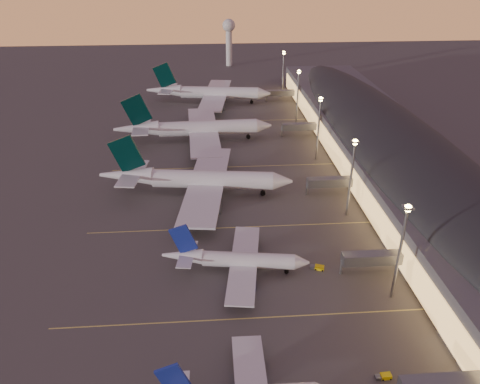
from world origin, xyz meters
The scene contains 11 objects.
ground centered at (0.00, 0.00, 0.00)m, with size 700.00×700.00×0.00m, color #44423F.
airliner_narrow_north centered at (-1.55, 13.18, 3.59)m, with size 38.89×35.05×13.89m.
airliner_wide_near centered at (-12.22, 58.34, 5.51)m, with size 66.84×61.39×21.39m.
airliner_wide_mid centered at (-13.41, 109.32, 5.71)m, with size 69.30×63.05×22.20m.
airliner_wide_far centered at (-6.27, 167.10, 5.66)m, with size 68.70×63.14×21.99m.
terminal_building centered at (61.84, 72.47, 8.78)m, with size 56.35×255.00×17.46m.
light_masts centered at (36.00, 65.00, 17.55)m, with size 2.20×217.20×25.90m.
radar_tower centered at (10.00, 260.00, 21.87)m, with size 9.00×9.00×32.50m.
lane_markings centered at (0.00, 40.00, 0.01)m, with size 90.00×180.36×0.00m.
baggage_tug_b centered at (25.61, -23.89, 0.44)m, with size 3.29×1.56×0.96m.
baggage_tug_c centered at (20.39, 12.40, 0.50)m, with size 3.91×2.62×1.09m.
Camera 1 is at (-7.81, -87.08, 75.96)m, focal length 35.00 mm.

